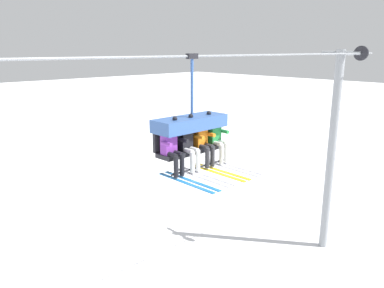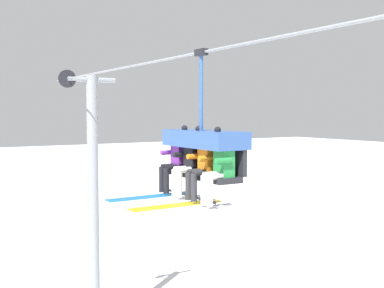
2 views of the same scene
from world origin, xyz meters
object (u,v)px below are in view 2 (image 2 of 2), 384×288
at_px(skier_orange, 202,165).
at_px(skier_green, 218,166).
at_px(chairlift_chair, 205,146).
at_px(skier_black, 187,161).
at_px(skier_purple, 174,159).
at_px(lift_tower_near, 93,201).

bearing_deg(skier_orange, skier_green, 0.81).
xyz_separation_m(chairlift_chair, skier_black, (-0.24, -0.21, -0.28)).
distance_m(chairlift_chair, skier_green, 0.81).
distance_m(chairlift_chair, skier_orange, 0.45).
distance_m(chairlift_chair, skier_purple, 0.81).
relative_size(skier_purple, skier_orange, 1.00).
bearing_deg(skier_orange, chairlift_chair, 137.87).
xyz_separation_m(lift_tower_near, skier_black, (7.52, -0.92, 2.00)).
relative_size(lift_tower_near, skier_black, 5.17).
relative_size(lift_tower_near, skier_orange, 5.17).
bearing_deg(skier_green, skier_black, 180.00).
bearing_deg(chairlift_chair, skier_black, -138.38).
bearing_deg(skier_purple, skier_black, 0.00).
bearing_deg(skier_black, chairlift_chair, 41.62).
height_order(skier_black, skier_green, same).
xyz_separation_m(lift_tower_near, skier_green, (8.49, -0.92, 2.00)).
relative_size(skier_purple, skier_green, 1.00).
relative_size(chairlift_chair, skier_purple, 1.53).
distance_m(skier_black, skier_orange, 0.49).
bearing_deg(skier_purple, skier_green, 0.00).
distance_m(skier_orange, skier_green, 0.49).
bearing_deg(skier_orange, lift_tower_near, 173.37).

